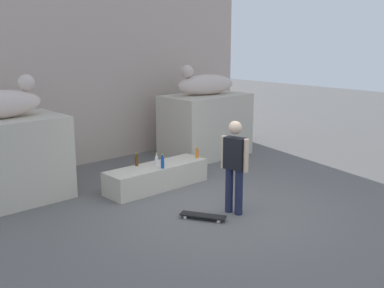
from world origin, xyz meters
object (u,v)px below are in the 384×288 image
Objects in this scene: bottle_blue at (162,162)px; bottle_orange at (197,153)px; bottle_clear at (156,160)px; statue_reclining_left at (1,103)px; bottle_brown at (137,161)px; statue_reclining_right at (205,84)px; skater at (235,163)px; skateboard at (203,216)px.

bottle_blue is 1.09m from bottle_orange.
statue_reclining_left is at bearing 154.96° from bottle_clear.
bottle_brown reaches higher than bottle_orange.
bottle_orange is (1.01, -0.15, -0.00)m from bottle_clear.
statue_reclining_right reaches higher than bottle_orange.
bottle_blue is at bearing 173.74° from skater.
statue_reclining_left reaches higher than bottle_brown.
bottle_orange is at bearing 7.02° from bottle_blue.
skater reaches higher than bottle_brown.
skater is 1.84m from bottle_blue.
bottle_blue reaches higher than bottle_orange.
skater is at bearing -115.65° from bottle_orange.
skateboard is 2.23m from bottle_brown.
bottle_orange is at bearing -15.29° from bottle_brown.
skateboard is 2.71× the size of bottle_blue.
skater is (-2.50, -3.32, -0.97)m from statue_reclining_right.
bottle_blue is 1.15× the size of bottle_clear.
statue_reclining_right is at bearing 25.49° from bottle_clear.
skateboard is 3.13× the size of bottle_orange.
skateboard is 2.91× the size of bottle_brown.
statue_reclining_left is 0.97× the size of skater.
skater is at bearing -79.59° from bottle_brown.
skater is 2.09× the size of skateboard.
bottle_blue is at bearing -172.98° from bottle_orange.
statue_reclining_left is 4.21m from skateboard.
bottle_brown is at bearing 179.33° from skater.
statue_reclining_right is at bearing 106.96° from skateboard.
statue_reclining_right is 2.47m from bottle_orange.
skater reaches higher than bottle_orange.
bottle_blue is at bearing -61.65° from bottle_brown.
statue_reclining_right is 5.71× the size of bottle_blue.
statue_reclining_left is at bearing 156.15° from bottle_brown.
statue_reclining_left is 3.23m from bottle_blue.
statue_reclining_right is at bearing 131.96° from skater.
skateboard is 2.41m from bottle_orange.
statue_reclining_right is 4.80m from skateboard.
statue_reclining_left reaches higher than bottle_clear.
bottle_clear is (0.53, 1.94, 0.52)m from skateboard.
skateboard is (2.09, -3.16, -1.83)m from statue_reclining_left.
bottle_orange is (1.08, 0.13, -0.02)m from bottle_blue.
bottle_clear is 0.41m from bottle_brown.
statue_reclining_left reaches higher than skateboard.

